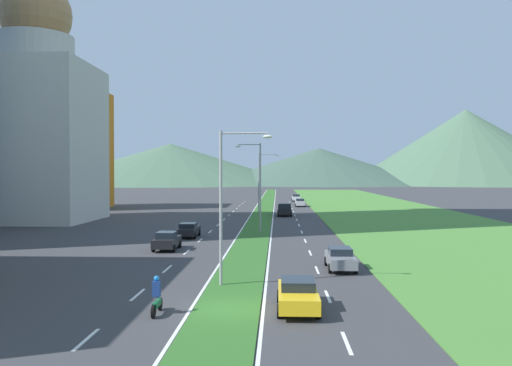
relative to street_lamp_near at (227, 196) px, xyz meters
name	(u,v)px	position (x,y,z in m)	size (l,w,h in m)	color
ground_plane	(227,310)	(0.52, -5.47, -5.21)	(600.00, 600.00, 0.00)	#38383A
grass_median	(262,213)	(0.52, 54.53, -5.18)	(3.20, 240.00, 0.06)	#2D6023
grass_verge_right	(392,214)	(21.12, 54.53, -5.18)	(24.00, 240.00, 0.06)	#477F33
lane_dash_left_2	(86,339)	(-4.58, -10.14, -5.21)	(0.16, 2.80, 0.01)	silver
lane_dash_left_3	(138,295)	(-4.58, -2.47, -5.21)	(0.16, 2.80, 0.01)	silver
lane_dash_left_4	(167,269)	(-4.58, 5.19, -5.21)	(0.16, 2.80, 0.01)	silver
lane_dash_left_5	(187,252)	(-4.58, 12.86, -5.21)	(0.16, 2.80, 0.01)	silver
lane_dash_left_6	(200,240)	(-4.58, 20.52, -5.21)	(0.16, 2.80, 0.01)	silver
lane_dash_left_7	(210,232)	(-4.58, 28.19, -5.21)	(0.16, 2.80, 0.01)	silver
lane_dash_left_8	(218,225)	(-4.58, 35.85, -5.21)	(0.16, 2.80, 0.01)	silver
lane_dash_left_9	(224,219)	(-4.58, 43.52, -5.21)	(0.16, 2.80, 0.01)	silver
lane_dash_left_10	(229,215)	(-4.58, 51.19, -5.21)	(0.16, 2.80, 0.01)	silver
lane_dash_left_11	(233,212)	(-4.58, 58.85, -5.21)	(0.16, 2.80, 0.01)	silver
lane_dash_left_12	(237,208)	(-4.58, 66.52, -5.21)	(0.16, 2.80, 0.01)	silver
lane_dash_left_13	(240,206)	(-4.58, 74.18, -5.21)	(0.16, 2.80, 0.01)	silver
lane_dash_left_14	(242,204)	(-4.58, 81.85, -5.21)	(0.16, 2.80, 0.01)	silver
lane_dash_left_15	(244,202)	(-4.58, 89.52, -5.21)	(0.16, 2.80, 0.01)	silver
lane_dash_right_2	(347,343)	(5.62, -10.14, -5.21)	(0.16, 2.80, 0.01)	silver
lane_dash_right_3	(328,296)	(5.62, -2.47, -5.21)	(0.16, 2.80, 0.01)	silver
lane_dash_right_4	(317,270)	(5.62, 5.19, -5.21)	(0.16, 2.80, 0.01)	silver
lane_dash_right_5	(310,253)	(5.62, 12.86, -5.21)	(0.16, 2.80, 0.01)	silver
lane_dash_right_6	(305,241)	(5.62, 20.52, -5.21)	(0.16, 2.80, 0.01)	silver
lane_dash_right_7	(302,232)	(5.62, 28.19, -5.21)	(0.16, 2.80, 0.01)	silver
lane_dash_right_8	(299,225)	(5.62, 35.85, -5.21)	(0.16, 2.80, 0.01)	silver
lane_dash_right_9	(297,220)	(5.62, 43.52, -5.21)	(0.16, 2.80, 0.01)	silver
lane_dash_right_10	(295,215)	(5.62, 51.19, -5.21)	(0.16, 2.80, 0.01)	silver
lane_dash_right_11	(293,212)	(5.62, 58.85, -5.21)	(0.16, 2.80, 0.01)	silver
lane_dash_right_12	(292,209)	(5.62, 66.52, -5.21)	(0.16, 2.80, 0.01)	silver
lane_dash_right_13	(291,206)	(5.62, 74.18, -5.21)	(0.16, 2.80, 0.01)	silver
lane_dash_right_14	(290,204)	(5.62, 81.85, -5.21)	(0.16, 2.80, 0.01)	silver
lane_dash_right_15	(289,202)	(5.62, 89.52, -5.21)	(0.16, 2.80, 0.01)	silver
edge_line_median_left	(252,214)	(-1.23, 54.53, -5.21)	(0.16, 240.00, 0.01)	silver
edge_line_median_right	(273,214)	(2.27, 54.53, -5.21)	(0.16, 240.00, 0.01)	silver
domed_building	(36,119)	(-29.82, 40.25, 8.66)	(15.13, 15.13, 32.71)	beige
midrise_colored	(64,149)	(-36.30, 65.46, 5.67)	(14.14, 14.14, 21.76)	orange
hill_far_left	(170,164)	(-59.30, 274.99, 6.54)	(152.54, 152.54, 23.50)	#47664C
hill_far_center	(319,166)	(26.65, 276.65, 5.17)	(132.25, 132.25, 20.76)	#3D5647
hill_far_right	(465,147)	(109.50, 274.99, 16.01)	(133.55, 133.55, 42.45)	#47664C
street_lamp_near	(227,196)	(0.00, 0.00, 0.00)	(3.08, 0.28, 9.01)	#99999E
street_lamp_mid	(258,182)	(0.78, 27.16, 0.37)	(2.77, 0.34, 9.80)	#99999E
street_lamp_far	(261,179)	(0.28, 54.33, 0.38)	(3.35, 0.29, 9.69)	#99999E
car_0	(298,294)	(3.92, -5.27, -4.46)	(2.00, 4.74, 1.45)	yellow
car_1	(167,241)	(-6.49, 14.06, -4.42)	(1.93, 4.22, 1.56)	black
car_2	(340,258)	(7.21, 5.55, -4.46)	(1.88, 4.68, 1.47)	slate
car_3	(300,203)	(7.31, 72.41, -4.42)	(1.89, 4.19, 1.54)	#B2B2B7
car_4	(296,198)	(7.23, 91.90, -4.40)	(1.97, 4.79, 1.60)	silver
car_6	(188,230)	(-6.14, 22.98, -4.46)	(1.98, 4.75, 1.46)	black
pickup_truck_0	(285,210)	(4.00, 50.00, -4.23)	(2.18, 5.40, 2.00)	black
motorcycle_rider	(157,298)	(-2.66, -6.33, -4.47)	(0.36, 2.00, 1.80)	black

